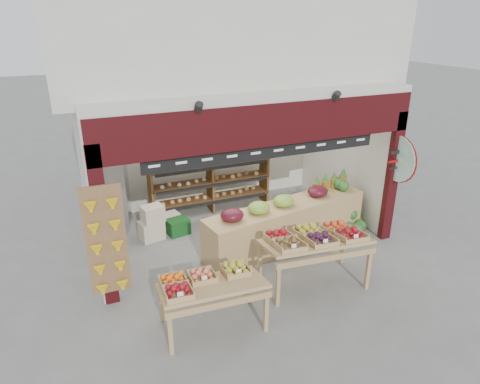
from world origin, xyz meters
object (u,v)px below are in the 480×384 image
back_shelving (210,166)px  display_table_left (204,283)px  display_table_right (315,239)px  cardboard_stack (162,224)px  watermelon_pile (349,223)px  refrigerator (107,187)px  mid_counter (286,223)px

back_shelving → display_table_left: size_ratio=1.81×
back_shelving → display_table_right: 3.55m
display_table_right → cardboard_stack: bearing=126.0°
back_shelving → cardboard_stack: (-1.35, -0.78, -0.83)m
watermelon_pile → refrigerator: bearing=155.7°
back_shelving → cardboard_stack: bearing=-150.1°
refrigerator → back_shelving: bearing=18.3°
cardboard_stack → display_table_left: (-0.08, -3.03, 0.47)m
cardboard_stack → display_table_right: bearing=-54.0°
mid_counter → display_table_right: mid_counter is taller
watermelon_pile → back_shelving: bearing=138.1°
refrigerator → watermelon_pile: 5.17m
watermelon_pile → cardboard_stack: bearing=159.9°
back_shelving → mid_counter: bearing=-68.3°
back_shelving → cardboard_stack: 1.76m
refrigerator → display_table_right: bearing=-32.5°
back_shelving → mid_counter: size_ratio=0.79×
cardboard_stack → display_table_right: 3.40m
cardboard_stack → mid_counter: bearing=-31.6°
mid_counter → refrigerator: bearing=146.2°
refrigerator → display_table_right: 4.51m
refrigerator → mid_counter: 3.79m
display_table_left → display_table_right: 2.07m
cardboard_stack → watermelon_pile: 3.97m
cardboard_stack → watermelon_pile: size_ratio=1.47×
back_shelving → mid_counter: (0.85, -2.12, -0.62)m
refrigerator → display_table_left: bearing=-59.8°
display_table_left → watermelon_pile: (3.80, 1.67, -0.55)m
refrigerator → watermelon_pile: size_ratio=2.67×
back_shelving → refrigerator: bearing=-179.2°
display_table_right → watermelon_pile: bearing=37.5°
back_shelving → display_table_right: back_shelving is taller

